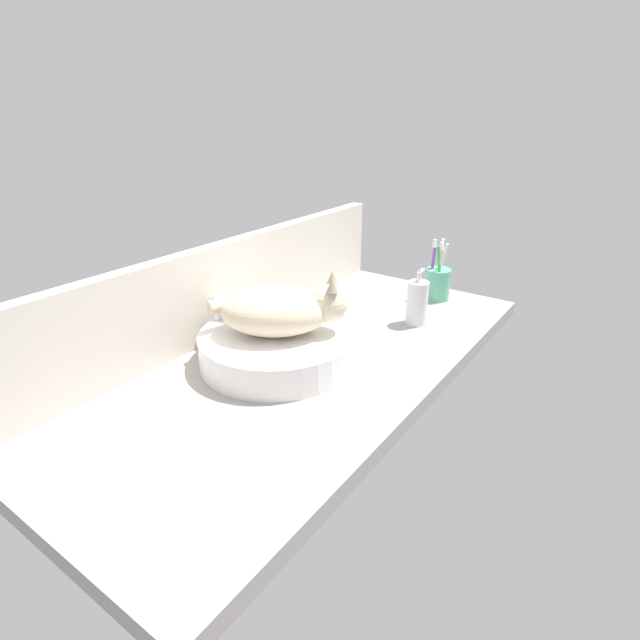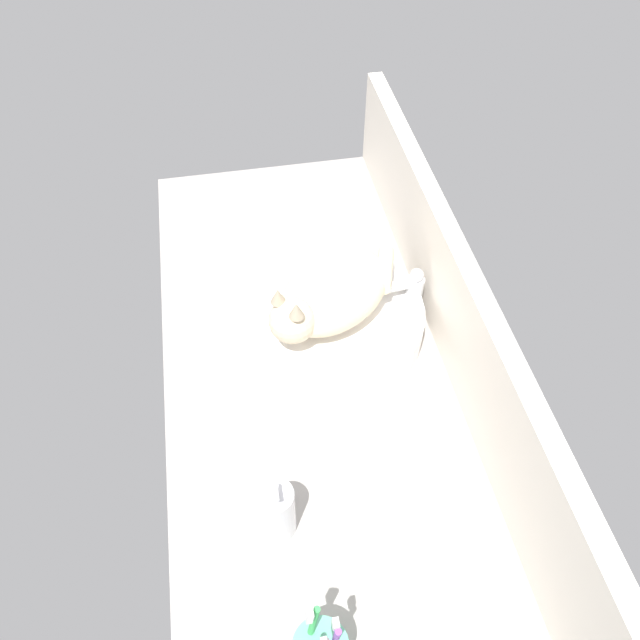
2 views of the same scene
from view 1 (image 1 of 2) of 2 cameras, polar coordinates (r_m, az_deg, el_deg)
name	(u,v)px [view 1 (image 1 of 2)]	position (r cm, az deg, el deg)	size (l,w,h in cm)	color
ground_plane	(312,366)	(120.72, -0.96, -5.23)	(130.63, 58.89, 4.00)	#9E9993
backsplash_panel	(225,288)	(131.80, -10.76, 3.61)	(130.63, 3.60, 24.16)	silver
sink_basin	(277,347)	(117.34, -4.90, -3.07)	(36.35, 36.35, 7.42)	white
cat	(282,309)	(113.42, -4.37, 1.23)	(28.70, 30.18, 14.00)	beige
faucet	(223,319)	(124.82, -11.08, 0.07)	(3.95, 11.86, 13.60)	silver
soap_dispenser	(417,303)	(138.48, 11.03, 1.97)	(5.74, 5.74, 15.44)	silver
toothbrush_cup	(437,283)	(158.23, 13.26, 4.16)	(7.72, 7.72, 18.68)	#5BB28E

